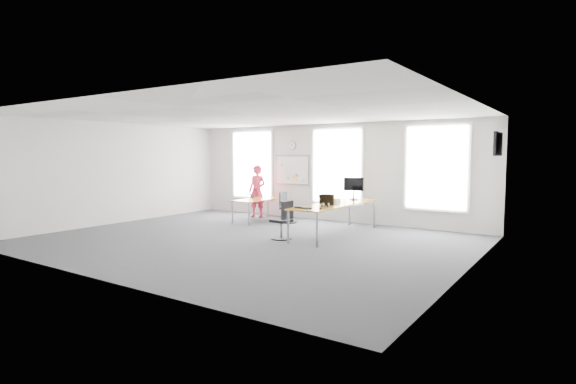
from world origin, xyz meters
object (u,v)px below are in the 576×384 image
Objects in this scene: chair_right at (283,222)px; monitor at (354,186)px; headphones at (325,205)px; chair_left at (287,209)px; desk_right at (336,206)px; person at (257,191)px; keyboard at (303,208)px; desk_left at (259,201)px.

monitor reaches higher than chair_right.
headphones is 0.32× the size of monitor.
chair_right reaches higher than chair_left.
monitor is at bearing 91.33° from desk_right.
headphones is (0.13, -0.78, 0.10)m from desk_right.
chair_left is (-1.42, 2.28, -0.01)m from chair_right.
chair_left is 1.58m from person.
monitor reaches higher than keyboard.
headphones is (0.27, 0.56, 0.04)m from keyboard.
keyboard is at bearing -142.01° from chair_left.
keyboard is (2.05, -2.38, 0.41)m from chair_left.
monitor is at bearing 168.07° from chair_right.
monitor is at bearing -91.00° from chair_left.
person is (-2.88, 2.69, 0.44)m from chair_right.
chair_left reaches higher than desk_left.
person reaches higher than desk_right.
chair_right reaches higher than desk_left.
desk_right is 17.09× the size of headphones.
keyboard is 0.63m from headphones.
desk_right is at bearing 112.95° from headphones.
headphones is at bearing -130.80° from chair_left.
chair_right is 3.96m from person.
headphones is (3.78, -2.23, 0.01)m from person.
monitor is (-0.15, 1.88, 0.32)m from headphones.
desk_left is 2.05× the size of chair_left.
monitor reaches higher than desk_left.
headphones is 1.91m from monitor.
keyboard is (2.93, -2.15, 0.18)m from desk_left.
person is at bearing 152.51° from keyboard.
desk_right is 5.38× the size of monitor.
person is at bearing 163.08° from headphones.
person reaches higher than keyboard.
chair_right is 2.24× the size of keyboard.
chair_right is at bearing -150.87° from chair_left.
person is at bearing 158.37° from desk_right.
keyboard is (-0.14, -1.34, 0.06)m from desk_right.
desk_right is at bearing -14.77° from desk_left.
monitor is at bearing 108.29° from headphones.
person is at bearing 132.10° from desk_left.
headphones reaches higher than desk_right.
desk_right is 0.80m from headphones.
keyboard is (0.63, -0.10, 0.41)m from chair_right.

